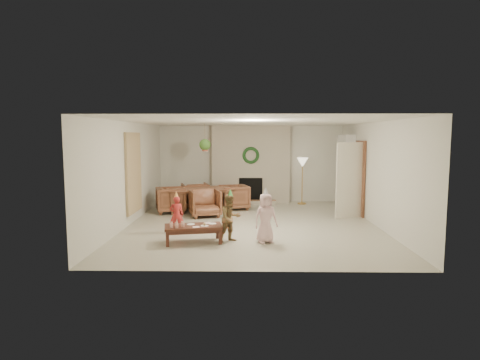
{
  "coord_description": "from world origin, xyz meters",
  "views": [
    {
      "loc": [
        -0.13,
        -9.72,
        2.16
      ],
      "look_at": [
        -0.3,
        0.4,
        1.05
      ],
      "focal_mm": 30.01,
      "sensor_mm": 36.0,
      "label": 1
    }
  ],
  "objects_px": {
    "child_pink": "(266,218)",
    "dining_chair_right": "(234,197)",
    "dining_chair_left": "(171,200)",
    "child_red": "(177,215)",
    "dining_chair_far": "(195,195)",
    "child_plaid": "(230,218)",
    "coffee_table_top": "(193,227)",
    "dining_chair_near": "(205,203)",
    "dining_table": "(200,200)"
  },
  "relations": [
    {
      "from": "dining_chair_far",
      "to": "child_plaid",
      "type": "relative_size",
      "value": 0.82
    },
    {
      "from": "dining_table",
      "to": "child_pink",
      "type": "height_order",
      "value": "child_pink"
    },
    {
      "from": "dining_chair_near",
      "to": "child_pink",
      "type": "height_order",
      "value": "child_pink"
    },
    {
      "from": "coffee_table_top",
      "to": "dining_table",
      "type": "bearing_deg",
      "value": 83.4
    },
    {
      "from": "dining_table",
      "to": "dining_chair_far",
      "type": "distance_m",
      "value": 0.82
    },
    {
      "from": "dining_table",
      "to": "dining_chair_near",
      "type": "bearing_deg",
      "value": -90.0
    },
    {
      "from": "dining_chair_near",
      "to": "dining_chair_far",
      "type": "distance_m",
      "value": 1.65
    },
    {
      "from": "dining_chair_left",
      "to": "child_red",
      "type": "bearing_deg",
      "value": 176.71
    },
    {
      "from": "dining_table",
      "to": "child_plaid",
      "type": "distance_m",
      "value": 3.54
    },
    {
      "from": "dining_chair_right",
      "to": "coffee_table_top",
      "type": "height_order",
      "value": "dining_chair_right"
    },
    {
      "from": "child_red",
      "to": "child_pink",
      "type": "xyz_separation_m",
      "value": [
        1.94,
        -0.72,
        0.08
      ]
    },
    {
      "from": "coffee_table_top",
      "to": "child_pink",
      "type": "distance_m",
      "value": 1.48
    },
    {
      "from": "coffee_table_top",
      "to": "child_plaid",
      "type": "relative_size",
      "value": 1.17
    },
    {
      "from": "dining_chair_right",
      "to": "child_plaid",
      "type": "relative_size",
      "value": 0.82
    },
    {
      "from": "coffee_table_top",
      "to": "child_red",
      "type": "bearing_deg",
      "value": 110.84
    },
    {
      "from": "dining_chair_far",
      "to": "dining_chair_left",
      "type": "height_order",
      "value": "same"
    },
    {
      "from": "child_red",
      "to": "child_plaid",
      "type": "height_order",
      "value": "child_plaid"
    },
    {
      "from": "child_red",
      "to": "child_pink",
      "type": "relative_size",
      "value": 0.83
    },
    {
      "from": "child_plaid",
      "to": "dining_chair_right",
      "type": "bearing_deg",
      "value": 56.05
    },
    {
      "from": "dining_chair_far",
      "to": "dining_chair_right",
      "type": "relative_size",
      "value": 1.0
    },
    {
      "from": "dining_chair_near",
      "to": "dining_chair_left",
      "type": "bearing_deg",
      "value": 135.0
    },
    {
      "from": "dining_chair_near",
      "to": "dining_chair_right",
      "type": "bearing_deg",
      "value": 38.66
    },
    {
      "from": "dining_chair_left",
      "to": "dining_table",
      "type": "bearing_deg",
      "value": -90.0
    },
    {
      "from": "dining_chair_near",
      "to": "dining_chair_left",
      "type": "distance_m",
      "value": 1.16
    },
    {
      "from": "dining_chair_right",
      "to": "child_plaid",
      "type": "bearing_deg",
      "value": -16.14
    },
    {
      "from": "dining_chair_near",
      "to": "dining_chair_right",
      "type": "xyz_separation_m",
      "value": [
        0.75,
        1.09,
        0.0
      ]
    },
    {
      "from": "dining_chair_right",
      "to": "child_red",
      "type": "height_order",
      "value": "child_red"
    },
    {
      "from": "dining_table",
      "to": "coffee_table_top",
      "type": "xyz_separation_m",
      "value": [
        0.28,
        -3.46,
        -0.0
      ]
    },
    {
      "from": "child_pink",
      "to": "dining_chair_right",
      "type": "bearing_deg",
      "value": 80.66
    },
    {
      "from": "coffee_table_top",
      "to": "child_plaid",
      "type": "distance_m",
      "value": 0.77
    },
    {
      "from": "dining_chair_right",
      "to": "child_plaid",
      "type": "xyz_separation_m",
      "value": [
        0.04,
        -3.68,
        0.13
      ]
    },
    {
      "from": "dining_table",
      "to": "child_red",
      "type": "height_order",
      "value": "child_red"
    },
    {
      "from": "dining_chair_far",
      "to": "child_plaid",
      "type": "bearing_deg",
      "value": 90.08
    },
    {
      "from": "dining_chair_near",
      "to": "child_red",
      "type": "bearing_deg",
      "value": -119.59
    },
    {
      "from": "child_plaid",
      "to": "child_pink",
      "type": "height_order",
      "value": "child_pink"
    },
    {
      "from": "dining_chair_near",
      "to": "coffee_table_top",
      "type": "distance_m",
      "value": 2.67
    },
    {
      "from": "dining_chair_near",
      "to": "dining_chair_left",
      "type": "height_order",
      "value": "same"
    },
    {
      "from": "child_plaid",
      "to": "child_pink",
      "type": "xyz_separation_m",
      "value": [
        0.72,
        -0.04,
        0.01
      ]
    },
    {
      "from": "dining_table",
      "to": "dining_chair_near",
      "type": "height_order",
      "value": "dining_chair_near"
    },
    {
      "from": "dining_chair_right",
      "to": "child_pink",
      "type": "height_order",
      "value": "child_pink"
    },
    {
      "from": "coffee_table_top",
      "to": "child_red",
      "type": "xyz_separation_m",
      "value": [
        -0.47,
        0.76,
        0.09
      ]
    },
    {
      "from": "dining_chair_far",
      "to": "dining_chair_right",
      "type": "height_order",
      "value": "same"
    },
    {
      "from": "dining_chair_near",
      "to": "dining_chair_far",
      "type": "bearing_deg",
      "value": 90.0
    },
    {
      "from": "dining_table",
      "to": "coffee_table_top",
      "type": "distance_m",
      "value": 3.47
    },
    {
      "from": "dining_chair_near",
      "to": "child_red",
      "type": "distance_m",
      "value": 1.96
    },
    {
      "from": "dining_chair_near",
      "to": "child_plaid",
      "type": "bearing_deg",
      "value": -89.87
    },
    {
      "from": "child_red",
      "to": "child_plaid",
      "type": "xyz_separation_m",
      "value": [
        1.22,
        -0.68,
        0.07
      ]
    },
    {
      "from": "child_red",
      "to": "coffee_table_top",
      "type": "bearing_deg",
      "value": 111.19
    },
    {
      "from": "dining_chair_right",
      "to": "child_pink",
      "type": "xyz_separation_m",
      "value": [
        0.76,
        -3.72,
        0.14
      ]
    },
    {
      "from": "dining_chair_left",
      "to": "dining_chair_right",
      "type": "height_order",
      "value": "same"
    }
  ]
}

